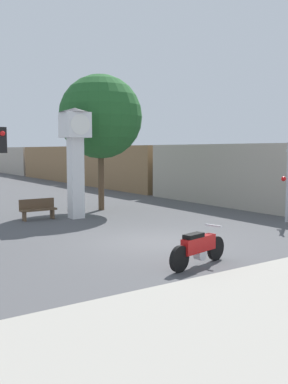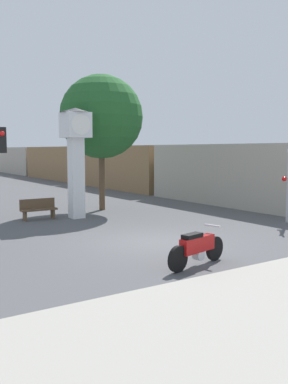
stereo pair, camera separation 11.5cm
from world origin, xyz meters
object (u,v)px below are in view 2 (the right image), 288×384
object	(u,v)px
motorcycle	(197,248)
bench	(38,209)
street_tree	(101,117)
clock_tower	(76,145)
freight_train	(86,165)

from	to	relation	value
motorcycle	bench	world-z (taller)	motorcycle
street_tree	bench	distance (m)	5.81
street_tree	motorcycle	bearing A→B (deg)	-105.20
motorcycle	clock_tower	distance (m)	9.63
clock_tower	street_tree	world-z (taller)	street_tree
motorcycle	clock_tower	world-z (taller)	clock_tower
motorcycle	clock_tower	xyz separation A→B (m)	(0.75, 9.19, 2.79)
freight_train	clock_tower	bearing A→B (deg)	-117.11
street_tree	freight_train	bearing A→B (deg)	66.58
street_tree	bench	xyz separation A→B (m)	(-3.80, -1.15, -4.24)
clock_tower	street_tree	size ratio (longest dim) A/B	0.72
freight_train	street_tree	size ratio (longest dim) A/B	7.39
clock_tower	bench	bearing A→B (deg)	160.90
clock_tower	freight_train	size ratio (longest dim) A/B	0.10
motorcycle	freight_train	world-z (taller)	freight_train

